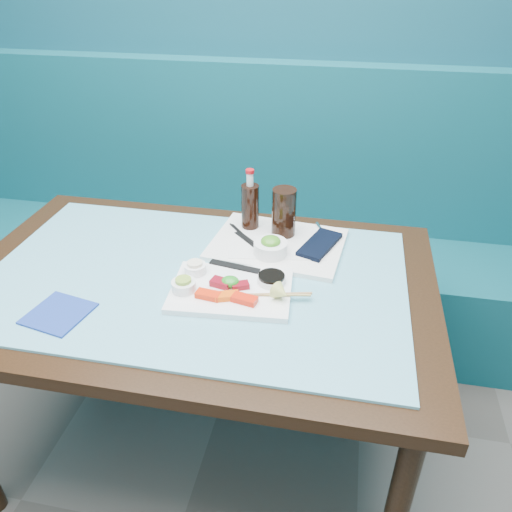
% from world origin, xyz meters
% --- Properties ---
extents(booth_bench, '(3.00, 0.56, 1.17)m').
position_xyz_m(booth_bench, '(0.00, 2.29, 0.37)').
color(booth_bench, '#0E4F59').
rests_on(booth_bench, ground).
extents(dining_table, '(1.40, 0.90, 0.75)m').
position_xyz_m(dining_table, '(0.00, 1.45, 0.67)').
color(dining_table, black).
rests_on(dining_table, ground).
extents(glass_top, '(1.22, 0.76, 0.01)m').
position_xyz_m(glass_top, '(0.00, 1.45, 0.75)').
color(glass_top, '#62AFC4').
rests_on(glass_top, dining_table).
extents(sashimi_plate, '(0.35, 0.26, 0.02)m').
position_xyz_m(sashimi_plate, '(0.12, 1.39, 0.77)').
color(sashimi_plate, white).
rests_on(sashimi_plate, glass_top).
extents(salmon_left, '(0.07, 0.04, 0.02)m').
position_xyz_m(salmon_left, '(0.07, 1.34, 0.78)').
color(salmon_left, red).
rests_on(salmon_left, sashimi_plate).
extents(salmon_mid, '(0.07, 0.05, 0.02)m').
position_xyz_m(salmon_mid, '(0.12, 1.34, 0.78)').
color(salmon_mid, '#FF560A').
rests_on(salmon_mid, sashimi_plate).
extents(salmon_right, '(0.07, 0.05, 0.02)m').
position_xyz_m(salmon_right, '(0.17, 1.34, 0.78)').
color(salmon_right, red).
rests_on(salmon_right, sashimi_plate).
extents(tuna_left, '(0.06, 0.05, 0.02)m').
position_xyz_m(tuna_left, '(0.09, 1.40, 0.78)').
color(tuna_left, maroon).
rests_on(tuna_left, sashimi_plate).
extents(tuna_right, '(0.06, 0.05, 0.02)m').
position_xyz_m(tuna_right, '(0.15, 1.40, 0.78)').
color(tuna_right, maroon).
rests_on(tuna_right, sashimi_plate).
extents(seaweed_garnish, '(0.06, 0.06, 0.03)m').
position_xyz_m(seaweed_garnish, '(0.12, 1.40, 0.79)').
color(seaweed_garnish, '#238B20').
rests_on(seaweed_garnish, sashimi_plate).
extents(ramekin_wasabi, '(0.07, 0.07, 0.03)m').
position_xyz_m(ramekin_wasabi, '(-0.00, 1.36, 0.79)').
color(ramekin_wasabi, white).
rests_on(ramekin_wasabi, sashimi_plate).
extents(wasabi_fill, '(0.05, 0.05, 0.01)m').
position_xyz_m(wasabi_fill, '(-0.00, 1.36, 0.81)').
color(wasabi_fill, '#82AB37').
rests_on(wasabi_fill, ramekin_wasabi).
extents(ramekin_ginger, '(0.07, 0.07, 0.03)m').
position_xyz_m(ramekin_ginger, '(0.00, 1.45, 0.79)').
color(ramekin_ginger, white).
rests_on(ramekin_ginger, sashimi_plate).
extents(ginger_fill, '(0.05, 0.05, 0.01)m').
position_xyz_m(ginger_fill, '(0.00, 1.45, 0.81)').
color(ginger_fill, '#F4E7C8').
rests_on(ginger_fill, ramekin_ginger).
extents(soy_dish, '(0.10, 0.10, 0.02)m').
position_xyz_m(soy_dish, '(0.23, 1.44, 0.78)').
color(soy_dish, white).
rests_on(soy_dish, sashimi_plate).
extents(soy_fill, '(0.08, 0.08, 0.01)m').
position_xyz_m(soy_fill, '(0.23, 1.44, 0.79)').
color(soy_fill, black).
rests_on(soy_fill, soy_dish).
extents(lemon_wedge, '(0.06, 0.06, 0.05)m').
position_xyz_m(lemon_wedge, '(0.27, 1.36, 0.80)').
color(lemon_wedge, '#D7D566').
rests_on(lemon_wedge, sashimi_plate).
extents(chopstick_sleeve, '(0.16, 0.05, 0.00)m').
position_xyz_m(chopstick_sleeve, '(0.11, 1.50, 0.78)').
color(chopstick_sleeve, black).
rests_on(chopstick_sleeve, sashimi_plate).
extents(wooden_chopstick_a, '(0.23, 0.06, 0.01)m').
position_xyz_m(wooden_chopstick_a, '(0.23, 1.38, 0.78)').
color(wooden_chopstick_a, '#9A7348').
rests_on(wooden_chopstick_a, sashimi_plate).
extents(wooden_chopstick_b, '(0.20, 0.04, 0.01)m').
position_xyz_m(wooden_chopstick_b, '(0.24, 1.38, 0.78)').
color(wooden_chopstick_b, tan).
rests_on(wooden_chopstick_b, sashimi_plate).
extents(serving_tray, '(0.44, 0.35, 0.02)m').
position_xyz_m(serving_tray, '(0.21, 1.67, 0.77)').
color(serving_tray, white).
rests_on(serving_tray, glass_top).
extents(paper_placemat, '(0.33, 0.25, 0.00)m').
position_xyz_m(paper_placemat, '(0.21, 1.67, 0.77)').
color(paper_placemat, white).
rests_on(paper_placemat, serving_tray).
extents(seaweed_bowl, '(0.13, 0.13, 0.04)m').
position_xyz_m(seaweed_bowl, '(0.20, 1.59, 0.79)').
color(seaweed_bowl, white).
rests_on(seaweed_bowl, serving_tray).
extents(seaweed_salad, '(0.08, 0.08, 0.03)m').
position_xyz_m(seaweed_salad, '(0.20, 1.59, 0.82)').
color(seaweed_salad, '#418D20').
rests_on(seaweed_salad, seaweed_bowl).
extents(cola_glass, '(0.08, 0.08, 0.16)m').
position_xyz_m(cola_glass, '(0.22, 1.72, 0.85)').
color(cola_glass, black).
rests_on(cola_glass, serving_tray).
extents(navy_pouch, '(0.14, 0.20, 0.01)m').
position_xyz_m(navy_pouch, '(0.35, 1.67, 0.78)').
color(navy_pouch, black).
rests_on(navy_pouch, serving_tray).
extents(fork, '(0.04, 0.08, 0.01)m').
position_xyz_m(fork, '(0.34, 1.77, 0.78)').
color(fork, silver).
rests_on(fork, serving_tray).
extents(black_chopstick_a, '(0.16, 0.19, 0.01)m').
position_xyz_m(black_chopstick_a, '(0.11, 1.66, 0.78)').
color(black_chopstick_a, black).
rests_on(black_chopstick_a, serving_tray).
extents(black_chopstick_b, '(0.16, 0.19, 0.01)m').
position_xyz_m(black_chopstick_b, '(0.12, 1.66, 0.78)').
color(black_chopstick_b, black).
rests_on(black_chopstick_b, serving_tray).
extents(tray_sleeve, '(0.11, 0.11, 0.00)m').
position_xyz_m(tray_sleeve, '(0.12, 1.66, 0.78)').
color(tray_sleeve, black).
rests_on(tray_sleeve, serving_tray).
extents(cola_bottle_body, '(0.07, 0.07, 0.17)m').
position_xyz_m(cola_bottle_body, '(0.10, 1.75, 0.84)').
color(cola_bottle_body, black).
rests_on(cola_bottle_body, glass_top).
extents(cola_bottle_neck, '(0.03, 0.03, 0.04)m').
position_xyz_m(cola_bottle_neck, '(0.10, 1.75, 0.95)').
color(cola_bottle_neck, white).
rests_on(cola_bottle_neck, cola_bottle_body).
extents(cola_bottle_cap, '(0.03, 0.03, 0.01)m').
position_xyz_m(cola_bottle_cap, '(0.10, 1.75, 0.97)').
color(cola_bottle_cap, red).
rests_on(cola_bottle_cap, cola_bottle_neck).
extents(blue_napkin, '(0.17, 0.17, 0.01)m').
position_xyz_m(blue_napkin, '(-0.30, 1.21, 0.76)').
color(blue_napkin, navy).
rests_on(blue_napkin, glass_top).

